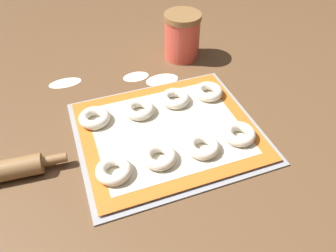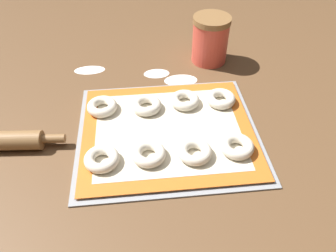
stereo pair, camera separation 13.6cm
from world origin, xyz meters
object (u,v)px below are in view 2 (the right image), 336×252
at_px(bagel_front_mid_left, 149,154).
at_px(bagel_back_far_right, 221,99).
at_px(bagel_front_mid_right, 195,152).
at_px(baking_tray, 168,132).
at_px(bagel_front_far_left, 102,159).
at_px(bagel_back_mid_right, 185,100).
at_px(bagel_back_far_left, 102,106).
at_px(flour_canister, 210,39).
at_px(bagel_back_mid_left, 146,105).
at_px(bagel_front_far_right, 237,146).

height_order(bagel_front_mid_left, bagel_back_far_right, same).
bearing_deg(bagel_front_mid_right, baking_tray, 119.40).
height_order(bagel_front_far_left, bagel_back_mid_right, same).
xyz_separation_m(bagel_front_mid_right, bagel_back_far_left, (-0.20, 0.17, 0.00)).
bearing_deg(bagel_back_far_left, bagel_back_mid_right, 0.90).
height_order(baking_tray, bagel_front_far_left, bagel_front_far_left).
xyz_separation_m(bagel_back_far_right, flour_canister, (0.01, 0.22, 0.05)).
bearing_deg(bagel_back_mid_right, bagel_back_mid_left, -174.29).
bearing_deg(bagel_front_mid_right, flour_canister, 74.57).
distance_m(bagel_front_mid_right, bagel_back_far_left, 0.27).
height_order(bagel_front_mid_left, bagel_back_far_left, same).
relative_size(bagel_front_far_left, bagel_back_mid_right, 1.00).
bearing_deg(flour_canister, bagel_front_mid_left, -118.03).
xyz_separation_m(baking_tray, bagel_back_mid_right, (0.05, 0.09, 0.02)).
xyz_separation_m(bagel_back_mid_left, bagel_back_mid_right, (0.10, 0.01, 0.00)).
bearing_deg(flour_canister, bagel_back_far_right, -93.33).
bearing_deg(bagel_front_far_left, bagel_front_mid_right, -0.09).
bearing_deg(bagel_front_mid_right, bagel_front_far_right, 3.68).
bearing_deg(baking_tray, bagel_back_far_right, 31.06).
bearing_deg(bagel_front_mid_right, bagel_back_mid_right, 88.89).
bearing_deg(bagel_front_far_right, flour_canister, 87.83).
relative_size(bagel_front_mid_right, bagel_back_far_right, 1.00).
distance_m(baking_tray, bagel_front_mid_left, 0.10).
bearing_deg(bagel_front_mid_left, bagel_front_mid_right, -2.63).
bearing_deg(bagel_back_far_right, flour_canister, 86.67).
height_order(bagel_front_far_left, bagel_back_mid_left, same).
bearing_deg(bagel_back_far_right, baking_tray, -148.94).
height_order(bagel_back_far_right, flour_canister, flour_canister).
relative_size(bagel_front_far_right, bagel_back_mid_right, 1.00).
bearing_deg(bagel_back_far_right, bagel_back_far_left, 179.95).
height_order(bagel_back_mid_left, flour_canister, flour_canister).
relative_size(baking_tray, bagel_front_mid_left, 5.65).
relative_size(baking_tray, bagel_back_far_left, 5.65).
distance_m(bagel_back_mid_right, flour_canister, 0.25).
relative_size(baking_tray, bagel_front_mid_right, 5.65).
bearing_deg(bagel_front_mid_left, bagel_back_far_right, 40.95).
distance_m(baking_tray, bagel_back_mid_right, 0.11).
relative_size(bagel_back_mid_left, bagel_back_mid_right, 1.00).
distance_m(baking_tray, bagel_back_mid_left, 0.09).
bearing_deg(bagel_back_far_right, bagel_front_mid_left, -139.05).
height_order(bagel_front_far_left, bagel_front_mid_right, same).
xyz_separation_m(bagel_back_mid_right, bagel_back_far_right, (0.09, -0.00, 0.00)).
bearing_deg(bagel_back_far_left, bagel_front_mid_left, -58.08).
height_order(bagel_front_mid_right, bagel_back_far_right, same).
relative_size(bagel_front_far_left, bagel_front_far_right, 1.00).
xyz_separation_m(bagel_front_mid_left, bagel_back_far_right, (0.19, 0.17, 0.00)).
distance_m(baking_tray, bagel_front_mid_right, 0.10).
distance_m(bagel_front_far_left, bagel_back_mid_left, 0.20).
bearing_deg(bagel_front_mid_right, bagel_back_far_left, 139.59).
height_order(bagel_back_far_left, bagel_back_mid_left, same).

